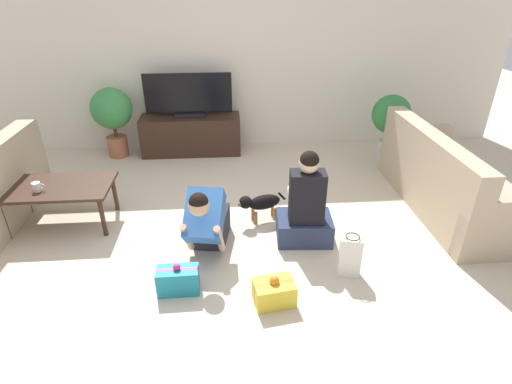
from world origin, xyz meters
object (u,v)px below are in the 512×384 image
(tv, at_px, (188,98))
(potted_plant_back_left, at_px, (112,113))
(sofa_right, at_px, (447,182))
(dog, at_px, (260,203))
(potted_plant_corner_right, at_px, (391,118))
(gift_box_a, at_px, (178,280))
(coffee_table, at_px, (58,190))
(person_sitting, at_px, (305,210))
(mug, at_px, (37,187))
(person_kneeling, at_px, (208,220))
(gift_box_b, at_px, (274,292))
(gift_bag_a, at_px, (350,256))
(tv_console, at_px, (191,135))

(tv, relative_size, potted_plant_back_left, 1.23)
(sofa_right, xyz_separation_m, dog, (-2.05, -0.13, -0.10))
(potted_plant_corner_right, bearing_deg, gift_box_a, -136.48)
(coffee_table, distance_m, person_sitting, 2.46)
(coffee_table, relative_size, tv, 0.87)
(mug, bearing_deg, potted_plant_back_left, 81.44)
(potted_plant_corner_right, distance_m, mug, 4.33)
(potted_plant_corner_right, xyz_separation_m, person_sitting, (-1.51, -1.88, -0.26))
(person_kneeling, bearing_deg, gift_box_b, -45.48)
(dog, distance_m, gift_box_a, 1.28)
(coffee_table, xyz_separation_m, gift_bag_a, (2.70, -1.03, -0.21))
(tv, height_order, gift_box_a, tv)
(sofa_right, xyz_separation_m, tv_console, (-2.88, 1.82, -0.04))
(mug, bearing_deg, coffee_table, 34.13)
(person_kneeling, bearing_deg, potted_plant_back_left, 129.35)
(potted_plant_corner_right, bearing_deg, dog, -141.85)
(sofa_right, distance_m, dog, 2.06)
(person_sitting, bearing_deg, gift_bag_a, 121.72)
(potted_plant_corner_right, relative_size, mug, 7.59)
(person_sitting, distance_m, gift_bag_a, 0.64)
(dog, bearing_deg, tv_console, -173.62)
(sofa_right, xyz_separation_m, mug, (-4.22, -0.13, 0.18))
(person_kneeling, height_order, gift_bag_a, person_kneeling)
(potted_plant_back_left, relative_size, person_kneeling, 1.26)
(potted_plant_corner_right, distance_m, person_kneeling, 3.13)
(coffee_table, xyz_separation_m, potted_plant_corner_right, (3.92, 1.40, 0.20))
(gift_box_b, distance_m, mug, 2.51)
(gift_bag_a, bearing_deg, potted_plant_back_left, 132.06)
(person_kneeling, bearing_deg, coffee_table, 169.16)
(sofa_right, distance_m, tv, 3.44)
(gift_box_b, bearing_deg, sofa_right, 33.30)
(gift_box_a, bearing_deg, gift_box_b, -13.71)
(person_kneeling, xyz_separation_m, gift_bag_a, (1.20, -0.47, -0.13))
(gift_box_a, bearing_deg, coffee_table, 138.41)
(tv, bearing_deg, potted_plant_back_left, -177.27)
(tv_console, distance_m, person_sitting, 2.64)
(potted_plant_back_left, height_order, gift_box_a, potted_plant_back_left)
(sofa_right, relative_size, potted_plant_back_left, 2.07)
(coffee_table, height_order, potted_plant_corner_right, potted_plant_corner_right)
(sofa_right, bearing_deg, dog, 93.72)
(sofa_right, height_order, tv, tv)
(tv, xyz_separation_m, person_sitting, (1.22, -2.34, -0.47))
(person_sitting, bearing_deg, person_kneeling, 8.76)
(gift_box_b, height_order, mug, mug)
(coffee_table, distance_m, gift_box_b, 2.43)
(potted_plant_corner_right, bearing_deg, gift_box_b, -125.03)
(sofa_right, relative_size, gift_box_a, 5.96)
(tv, relative_size, person_kneeling, 1.55)
(potted_plant_corner_right, distance_m, potted_plant_back_left, 3.80)
(potted_plant_back_left, distance_m, mug, 1.94)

